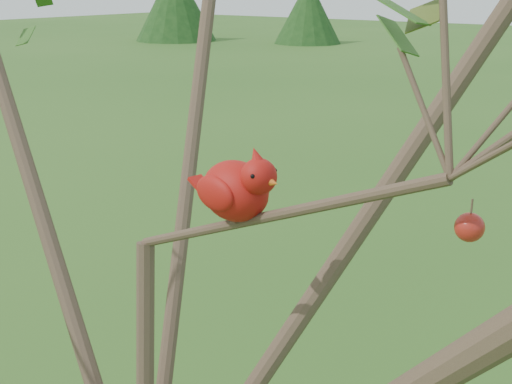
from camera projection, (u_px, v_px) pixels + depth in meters
crabapple_tree at (118, 180)px, 1.05m from camera, size 2.35×2.05×2.95m
cardinal at (238, 189)px, 1.04m from camera, size 0.21×0.12×0.15m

